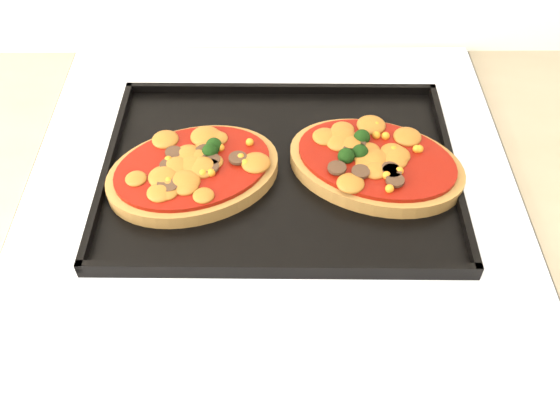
{
  "coord_description": "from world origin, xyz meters",
  "views": [
    {
      "loc": [
        0.01,
        1.19,
        1.45
      ],
      "look_at": [
        0.01,
        1.67,
        0.92
      ],
      "focal_mm": 40.0,
      "sensor_mm": 36.0,
      "label": 1
    }
  ],
  "objects_px": {
    "pizza_left": "(193,170)",
    "baking_tray": "(280,168)",
    "pizza_right": "(376,162)",
    "stove": "(274,370)"
  },
  "relations": [
    {
      "from": "pizza_left",
      "to": "baking_tray",
      "type": "bearing_deg",
      "value": 8.86
    },
    {
      "from": "pizza_left",
      "to": "pizza_right",
      "type": "distance_m",
      "value": 0.22
    },
    {
      "from": "stove",
      "to": "baking_tray",
      "type": "relative_size",
      "value": 2.17
    },
    {
      "from": "stove",
      "to": "pizza_right",
      "type": "xyz_separation_m",
      "value": [
        0.12,
        0.02,
        0.48
      ]
    },
    {
      "from": "baking_tray",
      "to": "pizza_right",
      "type": "relative_size",
      "value": 2.0
    },
    {
      "from": "pizza_left",
      "to": "pizza_right",
      "type": "relative_size",
      "value": 0.97
    },
    {
      "from": "pizza_left",
      "to": "pizza_right",
      "type": "bearing_deg",
      "value": 3.18
    },
    {
      "from": "pizza_right",
      "to": "stove",
      "type": "bearing_deg",
      "value": -171.43
    },
    {
      "from": "pizza_right",
      "to": "baking_tray",
      "type": "bearing_deg",
      "value": 178.08
    },
    {
      "from": "baking_tray",
      "to": "pizza_right",
      "type": "height_order",
      "value": "pizza_right"
    }
  ]
}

